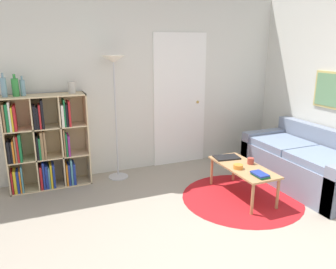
{
  "coord_description": "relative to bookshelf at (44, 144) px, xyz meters",
  "views": [
    {
      "loc": [
        -1.55,
        -2.01,
        1.88
      ],
      "look_at": [
        -0.1,
        1.47,
        0.85
      ],
      "focal_mm": 35.0,
      "sensor_mm": 36.0,
      "label": 1
    }
  ],
  "objects": [
    {
      "name": "cup",
      "position": [
        2.43,
        -1.25,
        -0.16
      ],
      "size": [
        0.08,
        0.08,
        0.08
      ],
      "color": "#A33D33",
      "rests_on": "coffee_table"
    },
    {
      "name": "bottle_right",
      "position": [
        -0.17,
        0.01,
        0.76
      ],
      "size": [
        0.06,
        0.06,
        0.25
      ],
      "color": "#6B93A3",
      "rests_on": "bookshelf"
    },
    {
      "name": "wall_back",
      "position": [
        1.51,
        0.21,
        0.68
      ],
      "size": [
        7.5,
        0.11,
        2.6
      ],
      "color": "silver",
      "rests_on": "ground_plane"
    },
    {
      "name": "couch",
      "position": [
        3.34,
        -1.31,
        -0.32
      ],
      "size": [
        0.86,
        1.73,
        0.78
      ],
      "color": "gray",
      "rests_on": "ground_plane"
    },
    {
      "name": "laptop",
      "position": [
        2.27,
        -0.94,
        -0.19
      ],
      "size": [
        0.35,
        0.26,
        0.02
      ],
      "color": "black",
      "rests_on": "coffee_table"
    },
    {
      "name": "wall_right",
      "position": [
        3.75,
        -1.15,
        0.69
      ],
      "size": [
        0.08,
        5.68,
        2.6
      ],
      "color": "silver",
      "rests_on": "ground_plane"
    },
    {
      "name": "floor_lamp",
      "position": [
        0.98,
        -0.07,
        0.88
      ],
      "size": [
        0.33,
        0.33,
        1.75
      ],
      "color": "#B7B7BC",
      "rests_on": "ground_plane"
    },
    {
      "name": "ground_plane",
      "position": [
        1.48,
        -2.49,
        -0.61
      ],
      "size": [
        14.0,
        14.0,
        0.0
      ],
      "primitive_type": "plane",
      "color": "gray"
    },
    {
      "name": "bowl",
      "position": [
        2.19,
        -1.33,
        -0.18
      ],
      "size": [
        0.12,
        0.12,
        0.05
      ],
      "color": "orange",
      "rests_on": "coffee_table"
    },
    {
      "name": "bottle_left",
      "position": [
        -0.38,
        -0.02,
        0.78
      ],
      "size": [
        0.07,
        0.07,
        0.29
      ],
      "color": "#6B93A3",
      "rests_on": "bookshelf"
    },
    {
      "name": "rug",
      "position": [
        2.26,
        -1.34,
        -0.6
      ],
      "size": [
        1.51,
        1.51,
        0.01
      ],
      "color": "#B2191E",
      "rests_on": "ground_plane"
    },
    {
      "name": "bookshelf",
      "position": [
        0.0,
        0.0,
        0.0
      ],
      "size": [
        1.05,
        0.34,
        1.26
      ],
      "color": "beige",
      "rests_on": "ground_plane"
    },
    {
      "name": "book_stack_on_table",
      "position": [
        2.28,
        -1.63,
        -0.18
      ],
      "size": [
        0.14,
        0.2,
        0.04
      ],
      "color": "#196B38",
      "rests_on": "coffee_table"
    },
    {
      "name": "bottle_middle",
      "position": [
        -0.26,
        -0.0,
        0.77
      ],
      "size": [
        0.08,
        0.08,
        0.27
      ],
      "color": "#2D8438",
      "rests_on": "bookshelf"
    },
    {
      "name": "vase_on_shelf",
      "position": [
        0.42,
        -0.0,
        0.73
      ],
      "size": [
        0.1,
        0.1,
        0.15
      ],
      "color": "#B7B2A8",
      "rests_on": "bookshelf"
    },
    {
      "name": "coffee_table",
      "position": [
        2.3,
        -1.28,
        -0.25
      ],
      "size": [
        0.44,
        1.0,
        0.41
      ],
      "color": "#AD7F51",
      "rests_on": "ground_plane"
    }
  ]
}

